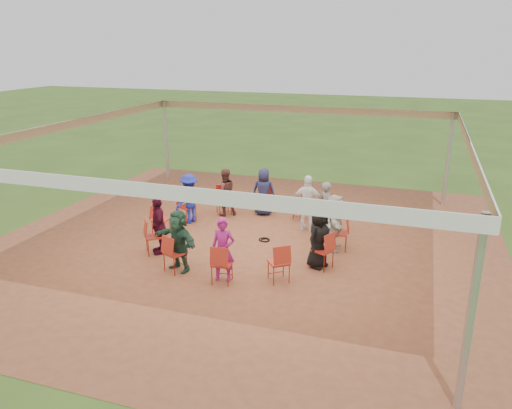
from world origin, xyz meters
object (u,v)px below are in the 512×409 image
(chair_5, at_px, (187,207))
(chair_1, at_px, (330,217))
(person_seated_0, at_px, (335,222))
(cable_coil, at_px, (265,240))
(chair_4, at_px, (224,200))
(person_seated_1, at_px, (326,207))
(person_seated_4, at_px, (189,199))
(person_seated_5, at_px, (158,225))
(chair_11, at_px, (322,250))
(chair_10, at_px, (279,263))
(person_seated_7, at_px, (223,250))
(chair_6, at_px, (161,220))
(chair_3, at_px, (264,199))
(laptop, at_px, (329,223))
(standing_person, at_px, (308,203))
(person_seated_6, at_px, (179,240))
(chair_7, at_px, (154,236))
(chair_2, at_px, (302,205))
(person_seated_2, at_px, (264,192))
(chair_0, at_px, (339,233))
(person_seated_8, at_px, (319,238))
(chair_8, at_px, (175,253))
(chair_9, at_px, (222,264))
(person_seated_3, at_px, (225,192))

(chair_5, bearing_deg, chair_1, 120.00)
(person_seated_0, bearing_deg, cable_coil, 84.18)
(chair_4, distance_m, person_seated_1, 3.33)
(person_seated_4, relative_size, person_seated_5, 1.00)
(chair_5, distance_m, chair_11, 4.81)
(chair_10, xyz_separation_m, person_seated_5, (-3.27, 0.58, 0.28))
(person_seated_7, bearing_deg, chair_6, 136.46)
(chair_3, relative_size, laptop, 2.46)
(chair_3, height_order, chair_6, same)
(person_seated_7, bearing_deg, standing_person, 67.29)
(person_seated_6, relative_size, laptop, 3.97)
(person_seated_5, distance_m, cable_coil, 2.85)
(chair_4, xyz_separation_m, chair_7, (-0.51, -3.37, 0.00))
(chair_7, relative_size, laptop, 2.46)
(chair_2, distance_m, chair_3, 1.25)
(chair_2, relative_size, person_seated_2, 0.62)
(chair_0, bearing_deg, chair_2, 30.00)
(chair_1, xyz_separation_m, laptop, (0.18, -1.19, 0.24))
(chair_1, xyz_separation_m, chair_2, (-0.97, 0.78, 0.00))
(chair_10, xyz_separation_m, person_seated_0, (0.84, 2.19, 0.28))
(chair_6, relative_size, person_seated_1, 0.62)
(chair_5, xyz_separation_m, laptop, (4.32, -0.72, 0.24))
(person_seated_1, relative_size, standing_person, 0.92)
(chair_4, distance_m, person_seated_5, 3.33)
(standing_person, distance_m, cable_coil, 1.65)
(chair_7, bearing_deg, chair_11, 60.00)
(person_seated_1, xyz_separation_m, person_seated_8, (0.26, -2.27, 0.00))
(person_seated_8, bearing_deg, chair_1, 27.46)
(chair_1, distance_m, laptop, 1.23)
(person_seated_0, height_order, person_seated_1, same)
(chair_8, xyz_separation_m, person_seated_8, (3.06, 1.29, 0.28))
(chair_9, height_order, person_seated_5, person_seated_5)
(chair_4, xyz_separation_m, person_seated_8, (3.53, -2.85, 0.28))
(chair_10, relative_size, person_seated_3, 0.62)
(standing_person, bearing_deg, chair_11, 110.18)
(chair_1, height_order, chair_9, same)
(chair_9, distance_m, person_seated_7, 0.31)
(person_seated_6, height_order, standing_person, standing_person)
(chair_9, relative_size, person_seated_7, 0.62)
(person_seated_4, bearing_deg, chair_2, 136.46)
(chair_5, bearing_deg, laptop, 104.06)
(chair_9, bearing_deg, chair_2, 75.00)
(person_seated_5, bearing_deg, person_seated_8, 60.00)
(chair_1, distance_m, chair_6, 4.65)
(person_seated_7, bearing_deg, chair_5, 120.85)
(chair_8, xyz_separation_m, person_seated_4, (-1.14, 3.12, 0.28))
(person_seated_6, bearing_deg, chair_5, 136.46)
(chair_9, distance_m, person_seated_6, 1.25)
(chair_7, distance_m, person_seated_0, 4.54)
(chair_4, xyz_separation_m, standing_person, (2.75, -0.56, 0.35))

